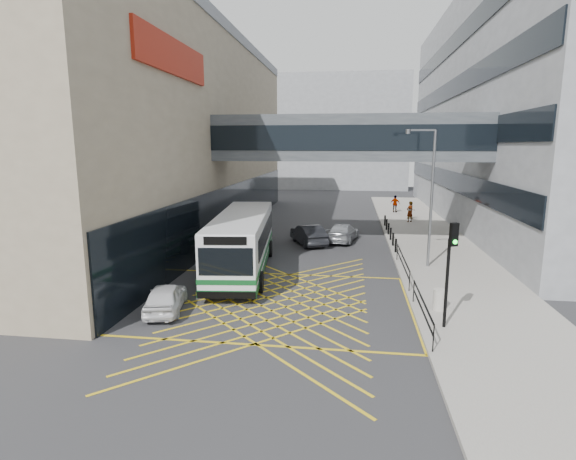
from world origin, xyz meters
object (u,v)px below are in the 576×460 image
at_px(pedestrian_c, 395,204).
at_px(car_white, 166,297).
at_px(car_silver, 343,232).
at_px(pedestrian_b, 411,211).
at_px(litter_bin, 439,300).
at_px(pedestrian_a, 410,212).
at_px(traffic_light, 450,260).
at_px(street_lamp, 429,190).
at_px(car_dark, 308,234).
at_px(bus, 243,240).

bearing_deg(pedestrian_c, car_white, 89.49).
bearing_deg(car_silver, pedestrian_b, -111.53).
distance_m(car_silver, litter_bin, 14.78).
xyz_separation_m(litter_bin, pedestrian_a, (1.50, 22.61, 0.49)).
relative_size(car_white, litter_bin, 4.33).
relative_size(traffic_light, street_lamp, 0.53).
height_order(pedestrian_a, pedestrian_c, pedestrian_a).
bearing_deg(pedestrian_b, traffic_light, -110.50).
xyz_separation_m(car_silver, pedestrian_c, (5.11, 14.44, 0.35)).
bearing_deg(car_dark, litter_bin, 93.99).
distance_m(litter_bin, pedestrian_c, 28.58).
xyz_separation_m(car_dark, traffic_light, (6.69, -14.67, 2.11)).
xyz_separation_m(street_lamp, pedestrian_c, (0.25, 21.44, -3.53)).
bearing_deg(bus, pedestrian_c, 58.89).
distance_m(car_silver, traffic_light, 16.77).
bearing_deg(car_silver, car_white, 75.03).
xyz_separation_m(car_white, pedestrian_a, (13.10, 23.96, 0.48)).
bearing_deg(pedestrian_c, litter_bin, 110.42).
bearing_deg(car_silver, bus, 68.03).
bearing_deg(traffic_light, car_white, 154.07).
relative_size(bus, traffic_light, 2.88).
bearing_deg(street_lamp, pedestrian_a, 73.82).
bearing_deg(pedestrian_c, traffic_light, 110.32).
bearing_deg(street_lamp, litter_bin, -106.46).
bearing_deg(pedestrian_a, bus, 17.69).
relative_size(car_silver, pedestrian_c, 2.53).
height_order(car_white, pedestrian_b, pedestrian_b).
distance_m(bus, car_white, 7.05).
xyz_separation_m(traffic_light, pedestrian_a, (1.60, 24.57, -1.73)).
bearing_deg(pedestrian_a, car_dark, 11.09).
relative_size(car_white, car_silver, 0.88).
height_order(bus, street_lamp, street_lamp).
distance_m(car_dark, traffic_light, 16.26).
xyz_separation_m(bus, pedestrian_c, (10.59, 23.18, -0.70)).
height_order(traffic_light, pedestrian_c, traffic_light).
distance_m(traffic_light, pedestrian_b, 26.28).
bearing_deg(bus, pedestrian_a, 50.09).
distance_m(car_dark, pedestrian_b, 14.35).
xyz_separation_m(car_white, traffic_light, (11.50, -0.61, 2.21)).
bearing_deg(bus, car_silver, 51.37).
relative_size(car_dark, car_silver, 1.03).
bearing_deg(car_silver, pedestrian_a, -114.53).
distance_m(traffic_light, pedestrian_c, 30.59).
relative_size(bus, litter_bin, 13.10).
height_order(street_lamp, pedestrian_a, street_lamp).
distance_m(street_lamp, pedestrian_c, 21.73).
bearing_deg(pedestrian_a, car_white, 22.37).
relative_size(car_dark, litter_bin, 5.09).
distance_m(car_dark, litter_bin, 14.41).
bearing_deg(traffic_light, street_lamp, 63.35).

